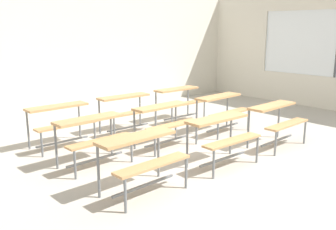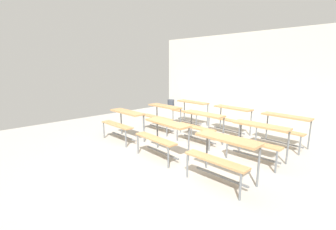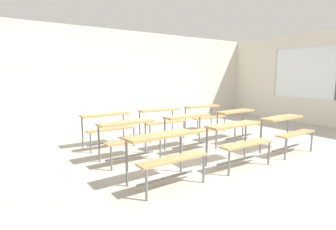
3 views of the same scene
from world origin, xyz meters
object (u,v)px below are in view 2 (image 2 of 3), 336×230
object	(u,v)px
desk_bench_r0c2	(223,150)
desk_bench_r1c0	(162,112)
desk_bench_r2c1	(230,114)
desk_bench_r2c2	(284,123)
desk_bench_r0c1	(163,131)
desk_bench_r2c0	(191,107)
desk_bench_r0c0	(124,119)
trash_bin	(171,103)
desk_bench_r1c2	(258,134)
desk_bench_r1c1	(201,121)

from	to	relation	value
desk_bench_r0c2	desk_bench_r1c0	world-z (taller)	same
desk_bench_r0c2	desk_bench_r2c1	distance (m)	2.93
desk_bench_r1c0	desk_bench_r2c2	world-z (taller)	same
desk_bench_r0c1	desk_bench_r2c0	bearing A→B (deg)	121.75
desk_bench_r0c0	desk_bench_r2c2	world-z (taller)	same
desk_bench_r0c2	desk_bench_r2c1	size ratio (longest dim) A/B	1.00
desk_bench_r0c2	trash_bin	distance (m)	7.00
desk_bench_r0c1	trash_bin	xyz separation A→B (m)	(-4.12, 4.16, -0.39)
desk_bench_r0c1	desk_bench_r2c2	world-z (taller)	same
trash_bin	desk_bench_r0c2	bearing A→B (deg)	-36.71
desk_bench_r0c2	desk_bench_r1c2	size ratio (longest dim) A/B	0.99
trash_bin	desk_bench_r1c0	bearing A→B (deg)	-47.48
desk_bench_r0c2	desk_bench_r2c1	xyz separation A→B (m)	(-1.48, 2.53, 0.00)
desk_bench_r0c1	desk_bench_r2c0	world-z (taller)	same
trash_bin	desk_bench_r0c1	bearing A→B (deg)	-45.30
desk_bench_r1c0	trash_bin	distance (m)	3.91
desk_bench_r0c1	desk_bench_r2c1	size ratio (longest dim) A/B	1.00
desk_bench_r0c2	desk_bench_r1c0	distance (m)	3.25
desk_bench_r1c1	desk_bench_r0c2	bearing A→B (deg)	-41.31
desk_bench_r0c0	desk_bench_r2c0	distance (m)	2.47
desk_bench_r0c2	trash_bin	xyz separation A→B (m)	(-5.60, 4.18, -0.39)
desk_bench_r2c0	desk_bench_r2c1	xyz separation A→B (m)	(1.46, 0.02, 0.00)
desk_bench_r0c0	trash_bin	size ratio (longest dim) A/B	3.20
desk_bench_r0c0	desk_bench_r0c1	distance (m)	1.53
desk_bench_r0c1	desk_bench_r2c1	distance (m)	2.52
desk_bench_r1c0	trash_bin	size ratio (longest dim) A/B	3.19
desk_bench_r0c1	desk_bench_r1c0	distance (m)	1.98
desk_bench_r0c1	desk_bench_r0c2	size ratio (longest dim) A/B	1.00
desk_bench_r2c0	desk_bench_r2c2	distance (m)	2.91
desk_bench_r0c1	desk_bench_r1c1	bearing A→B (deg)	93.66
desk_bench_r2c0	desk_bench_r1c2	bearing A→B (deg)	-23.79
desk_bench_r0c1	desk_bench_r0c2	bearing A→B (deg)	0.94
desk_bench_r0c0	desk_bench_r2c1	world-z (taller)	same
desk_bench_r2c2	desk_bench_r2c0	bearing A→B (deg)	-179.21
desk_bench_r1c1	desk_bench_r2c2	bearing A→B (deg)	37.93
trash_bin	desk_bench_r2c2	bearing A→B (deg)	-16.67
desk_bench_r2c0	desk_bench_r2c1	size ratio (longest dim) A/B	0.99
desk_bench_r2c2	desk_bench_r1c2	bearing A→B (deg)	-89.16
desk_bench_r0c1	desk_bench_r1c2	world-z (taller)	same
desk_bench_r1c1	desk_bench_r2c0	size ratio (longest dim) A/B	1.01
desk_bench_r0c2	desk_bench_r2c0	world-z (taller)	same
desk_bench_r0c1	desk_bench_r2c2	distance (m)	2.89
desk_bench_r1c2	trash_bin	world-z (taller)	desk_bench_r1c2
desk_bench_r1c2	desk_bench_r2c0	bearing A→B (deg)	154.34
desk_bench_r0c0	desk_bench_r1c1	xyz separation A→B (m)	(1.48, 1.26, 0.00)
desk_bench_r0c2	desk_bench_r0c1	bearing A→B (deg)	178.04
desk_bench_r2c2	desk_bench_r0c2	bearing A→B (deg)	-88.59
desk_bench_r0c2	desk_bench_r1c1	world-z (taller)	same
desk_bench_r0c1	desk_bench_r2c1	bearing A→B (deg)	91.48
desk_bench_r0c2	desk_bench_r2c1	world-z (taller)	same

